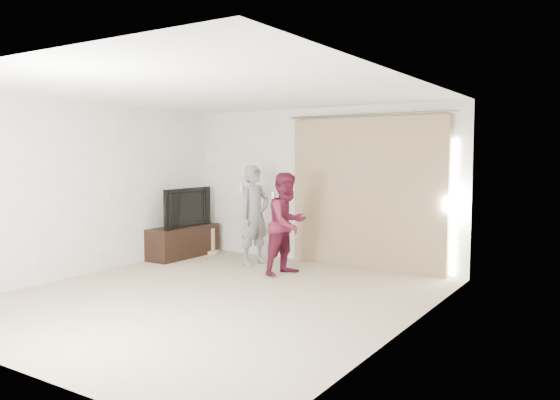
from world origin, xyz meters
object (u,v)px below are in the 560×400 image
Objects in this scene: tv_console at (183,241)px; person_man at (254,215)px; tv at (183,207)px; person_woman at (287,224)px.

person_man is at bearing 4.96° from tv_console.
tv is 0.77× the size of person_woman.
person_man is at bearing -87.05° from tv.
person_woman is at bearing -21.97° from person_man.
tv is 2.34m from person_woman.
person_woman reaches higher than tv_console.
person_woman is (2.33, -0.22, -0.11)m from tv.
person_woman reaches higher than tv.
tv is at bearing 0.00° from tv_console.
person_man is 0.92m from person_woman.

